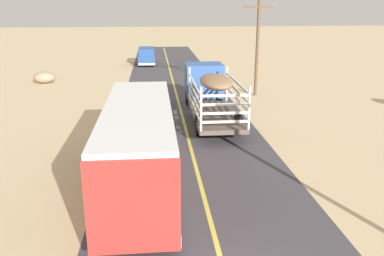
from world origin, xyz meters
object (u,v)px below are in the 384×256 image
at_px(power_pole_mid, 257,45).
at_px(boulder_near_shoulder, 44,77).
at_px(bus, 139,145).
at_px(livestock_truck, 208,86).
at_px(car_far, 147,55).

relative_size(power_pole_mid, boulder_near_shoulder, 3.82).
bearing_deg(boulder_near_shoulder, bus, -67.98).
bearing_deg(bus, power_pole_mid, 61.89).
relative_size(livestock_truck, power_pole_mid, 1.35).
height_order(livestock_truck, car_far, livestock_truck).
distance_m(livestock_truck, boulder_near_shoulder, 17.72).
xyz_separation_m(livestock_truck, bus, (-4.05, -10.73, -0.04)).
bearing_deg(power_pole_mid, bus, -118.11).
bearing_deg(livestock_truck, bus, -110.68).
bearing_deg(boulder_near_shoulder, power_pole_mid, -20.97).
bearing_deg(car_far, bus, -89.78).
bearing_deg(power_pole_mid, boulder_near_shoulder, 159.03).
distance_m(livestock_truck, bus, 11.47).
relative_size(livestock_truck, bus, 0.97).
relative_size(car_far, boulder_near_shoulder, 2.45).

